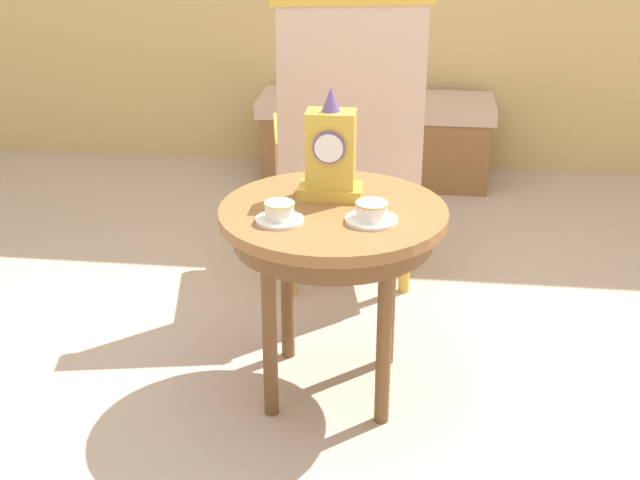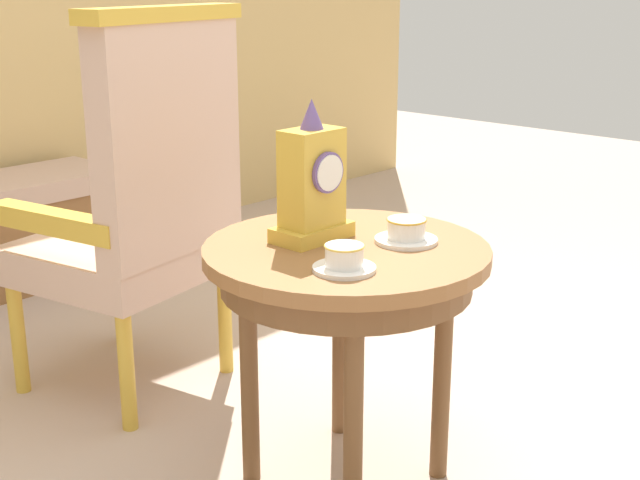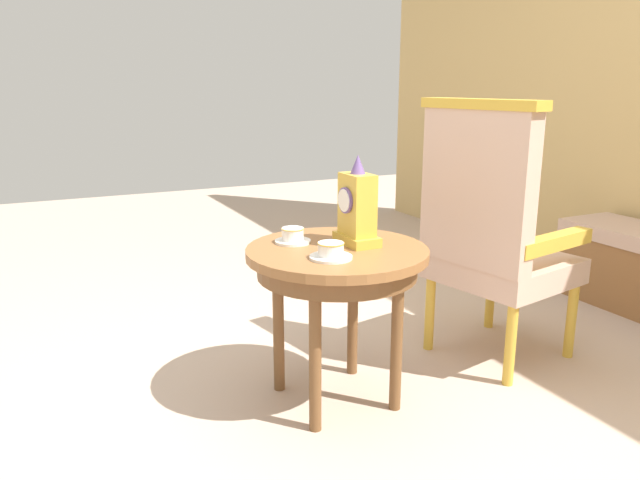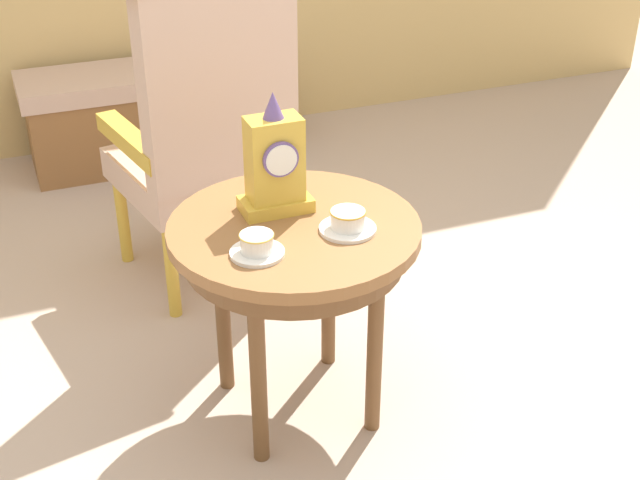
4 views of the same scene
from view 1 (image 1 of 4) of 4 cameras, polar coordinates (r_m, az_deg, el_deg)
name	(u,v)px [view 1 (image 1 of 4)]	position (r m, az deg, el deg)	size (l,w,h in m)	color
ground_plane	(337,385)	(2.80, 1.11, -9.60)	(10.00, 10.00, 0.00)	#BCA38E
side_table	(333,233)	(2.54, 0.87, 0.49)	(0.68, 0.68, 0.61)	brown
teacup_left	(279,213)	(2.42, -2.71, 1.80)	(0.14, 0.14, 0.06)	white
teacup_right	(371,213)	(2.42, 3.43, 1.80)	(0.15, 0.15, 0.06)	white
mantel_clock	(331,154)	(2.56, 0.71, 5.71)	(0.19, 0.11, 0.34)	gold
armchair	(346,138)	(3.23, 1.76, 6.79)	(0.63, 0.62, 1.14)	#CCA893
window_bench	(376,139)	(4.48, 3.71, 6.72)	(1.19, 0.40, 0.44)	#CCA893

